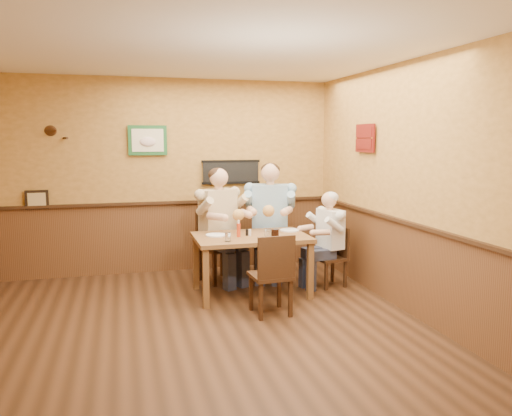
{
  "coord_description": "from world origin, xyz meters",
  "views": [
    {
      "loc": [
        -0.58,
        -4.81,
        1.95
      ],
      "look_at": [
        1.0,
        1.03,
        1.1
      ],
      "focal_mm": 35.0,
      "sensor_mm": 36.0,
      "label": 1
    }
  ],
  "objects_px": {
    "dining_table": "(251,243)",
    "salt_shaker": "(250,233)",
    "chair_back_left": "(218,246)",
    "chair_near_side": "(270,274)",
    "diner_blue_polo": "(270,226)",
    "water_glass_mid": "(268,234)",
    "diner_white_elder": "(330,244)",
    "chair_back_right": "(270,241)",
    "water_glass_left": "(228,237)",
    "cola_tumbler": "(275,234)",
    "diner_tan_shirt": "(218,231)",
    "chair_right_end": "(330,257)",
    "hot_sauce_bottle": "(239,229)",
    "pepper_shaker": "(247,232)"
  },
  "relations": [
    {
      "from": "diner_tan_shirt",
      "to": "chair_right_end",
      "type": "bearing_deg",
      "value": -46.26
    },
    {
      "from": "diner_white_elder",
      "to": "hot_sauce_bottle",
      "type": "bearing_deg",
      "value": -95.08
    },
    {
      "from": "water_glass_left",
      "to": "salt_shaker",
      "type": "xyz_separation_m",
      "value": [
        0.33,
        0.26,
        -0.01
      ]
    },
    {
      "from": "chair_back_left",
      "to": "chair_near_side",
      "type": "xyz_separation_m",
      "value": [
        0.32,
        -1.41,
        -0.03
      ]
    },
    {
      "from": "diner_white_elder",
      "to": "diner_tan_shirt",
      "type": "bearing_deg",
      "value": -123.63
    },
    {
      "from": "chair_near_side",
      "to": "diner_white_elder",
      "type": "xyz_separation_m",
      "value": [
        1.06,
        0.81,
        0.11
      ]
    },
    {
      "from": "chair_near_side",
      "to": "diner_tan_shirt",
      "type": "bearing_deg",
      "value": -80.74
    },
    {
      "from": "chair_near_side",
      "to": "pepper_shaker",
      "type": "bearing_deg",
      "value": -87.42
    },
    {
      "from": "diner_white_elder",
      "to": "pepper_shaker",
      "type": "relative_size",
      "value": 14.02
    },
    {
      "from": "diner_blue_polo",
      "to": "hot_sauce_bottle",
      "type": "distance_m",
      "value": 0.99
    },
    {
      "from": "hot_sauce_bottle",
      "to": "chair_right_end",
      "type": "bearing_deg",
      "value": 4.85
    },
    {
      "from": "chair_right_end",
      "to": "cola_tumbler",
      "type": "xyz_separation_m",
      "value": [
        -0.88,
        -0.37,
        0.42
      ]
    },
    {
      "from": "dining_table",
      "to": "chair_right_end",
      "type": "relative_size",
      "value": 1.77
    },
    {
      "from": "water_glass_mid",
      "to": "pepper_shaker",
      "type": "xyz_separation_m",
      "value": [
        -0.18,
        0.31,
        -0.02
      ]
    },
    {
      "from": "chair_right_end",
      "to": "water_glass_left",
      "type": "distance_m",
      "value": 1.54
    },
    {
      "from": "chair_back_left",
      "to": "hot_sauce_bottle",
      "type": "relative_size",
      "value": 5.19
    },
    {
      "from": "diner_tan_shirt",
      "to": "hot_sauce_bottle",
      "type": "relative_size",
      "value": 7.41
    },
    {
      "from": "chair_back_left",
      "to": "salt_shaker",
      "type": "xyz_separation_m",
      "value": [
        0.27,
        -0.69,
        0.3
      ]
    },
    {
      "from": "diner_tan_shirt",
      "to": "diner_blue_polo",
      "type": "bearing_deg",
      "value": -19.3
    },
    {
      "from": "dining_table",
      "to": "diner_white_elder",
      "type": "height_order",
      "value": "diner_white_elder"
    },
    {
      "from": "diner_tan_shirt",
      "to": "pepper_shaker",
      "type": "xyz_separation_m",
      "value": [
        0.24,
        -0.66,
        0.09
      ]
    },
    {
      "from": "chair_back_left",
      "to": "chair_near_side",
      "type": "relative_size",
      "value": 1.07
    },
    {
      "from": "cola_tumbler",
      "to": "diner_blue_polo",
      "type": "bearing_deg",
      "value": 76.38
    },
    {
      "from": "diner_tan_shirt",
      "to": "cola_tumbler",
      "type": "bearing_deg",
      "value": -85.1
    },
    {
      "from": "salt_shaker",
      "to": "diner_white_elder",
      "type": "bearing_deg",
      "value": 4.28
    },
    {
      "from": "chair_back_right",
      "to": "cola_tumbler",
      "type": "distance_m",
      "value": 1.09
    },
    {
      "from": "chair_near_side",
      "to": "cola_tumbler",
      "type": "xyz_separation_m",
      "value": [
        0.19,
        0.44,
        0.35
      ]
    },
    {
      "from": "chair_near_side",
      "to": "diner_white_elder",
      "type": "bearing_deg",
      "value": -146.1
    },
    {
      "from": "chair_back_left",
      "to": "diner_tan_shirt",
      "type": "relative_size",
      "value": 0.7
    },
    {
      "from": "chair_back_left",
      "to": "diner_tan_shirt",
      "type": "bearing_deg",
      "value": -22.55
    },
    {
      "from": "dining_table",
      "to": "salt_shaker",
      "type": "xyz_separation_m",
      "value": [
        -0.02,
        -0.02,
        0.13
      ]
    },
    {
      "from": "diner_blue_polo",
      "to": "water_glass_mid",
      "type": "xyz_separation_m",
      "value": [
        -0.33,
        -1.02,
        0.09
      ]
    },
    {
      "from": "salt_shaker",
      "to": "chair_back_right",
      "type": "bearing_deg",
      "value": 56.58
    },
    {
      "from": "chair_right_end",
      "to": "diner_blue_polo",
      "type": "relative_size",
      "value": 0.55
    },
    {
      "from": "water_glass_left",
      "to": "salt_shaker",
      "type": "distance_m",
      "value": 0.42
    },
    {
      "from": "water_glass_mid",
      "to": "cola_tumbler",
      "type": "xyz_separation_m",
      "value": [
        0.09,
        0.0,
        -0.0
      ]
    },
    {
      "from": "chair_right_end",
      "to": "chair_near_side",
      "type": "relative_size",
      "value": 0.86
    },
    {
      "from": "cola_tumbler",
      "to": "salt_shaker",
      "type": "xyz_separation_m",
      "value": [
        -0.24,
        0.28,
        -0.02
      ]
    },
    {
      "from": "diner_blue_polo",
      "to": "water_glass_left",
      "type": "xyz_separation_m",
      "value": [
        -0.82,
        -1.0,
        0.08
      ]
    },
    {
      "from": "dining_table",
      "to": "chair_near_side",
      "type": "relative_size",
      "value": 1.53
    },
    {
      "from": "diner_tan_shirt",
      "to": "diner_white_elder",
      "type": "relative_size",
      "value": 1.24
    },
    {
      "from": "chair_back_right",
      "to": "water_glass_left",
      "type": "bearing_deg",
      "value": -110.1
    },
    {
      "from": "chair_right_end",
      "to": "salt_shaker",
      "type": "bearing_deg",
      "value": -95.64
    },
    {
      "from": "dining_table",
      "to": "chair_back_left",
      "type": "distance_m",
      "value": 0.75
    },
    {
      "from": "pepper_shaker",
      "to": "dining_table",
      "type": "bearing_deg",
      "value": -6.47
    },
    {
      "from": "chair_near_side",
      "to": "cola_tumbler",
      "type": "distance_m",
      "value": 0.6
    },
    {
      "from": "chair_near_side",
      "to": "water_glass_mid",
      "type": "distance_m",
      "value": 0.58
    },
    {
      "from": "chair_back_right",
      "to": "water_glass_mid",
      "type": "xyz_separation_m",
      "value": [
        -0.33,
        -1.02,
        0.31
      ]
    },
    {
      "from": "diner_tan_shirt",
      "to": "water_glass_mid",
      "type": "height_order",
      "value": "diner_tan_shirt"
    },
    {
      "from": "diner_tan_shirt",
      "to": "hot_sauce_bottle",
      "type": "bearing_deg",
      "value": -103.04
    }
  ]
}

